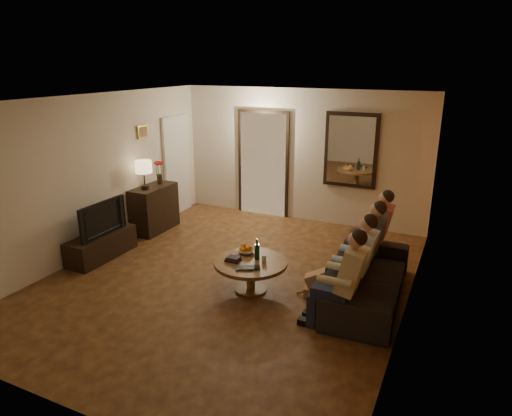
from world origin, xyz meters
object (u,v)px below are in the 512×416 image
at_px(person_d, 376,234).
at_px(wine_bottle, 257,249).
at_px(person_c, 367,248).
at_px(coffee_table, 251,276).
at_px(table_lamp, 144,175).
at_px(laptop, 248,269).
at_px(person_b, 357,265).
at_px(dog, 323,279).
at_px(bowl, 246,251).
at_px(dresser, 154,208).
at_px(person_a, 345,285).
at_px(tv_stand, 101,246).
at_px(tv, 98,218).
at_px(sofa, 369,277).

height_order(person_d, wine_bottle, person_d).
height_order(person_c, coffee_table, person_c).
xyz_separation_m(table_lamp, laptop, (2.81, -1.47, -0.67)).
xyz_separation_m(person_b, dog, (-0.45, 0.05, -0.32)).
height_order(person_d, bowl, person_d).
bearing_deg(coffee_table, laptop, -70.35).
bearing_deg(dresser, coffee_table, -27.44).
bearing_deg(person_d, coffee_table, -136.11).
xyz_separation_m(bowl, laptop, (0.28, -0.50, -0.02)).
bearing_deg(person_a, tv_stand, 174.35).
xyz_separation_m(tv, dog, (3.69, 0.24, -0.41)).
bearing_deg(person_d, wine_bottle, -137.25).
height_order(person_c, person_d, same).
xyz_separation_m(sofa, bowl, (-1.71, -0.25, 0.16)).
relative_size(tv_stand, person_c, 1.02).
relative_size(table_lamp, bowl, 2.08).
bearing_deg(tv_stand, wine_bottle, 2.41).
bearing_deg(tv, bowl, -84.67).
bearing_deg(dog, coffee_table, -177.36).
xyz_separation_m(dresser, person_c, (4.14, -0.63, 0.17)).
relative_size(sofa, laptop, 6.67).
bearing_deg(tv, person_b, -87.36).
height_order(tv, person_a, person_a).
bearing_deg(table_lamp, laptop, -27.57).
height_order(tv_stand, wine_bottle, wine_bottle).
relative_size(person_a, dog, 2.14).
bearing_deg(person_b, coffee_table, -173.02).
bearing_deg(sofa, coffee_table, 104.52).
bearing_deg(person_d, dresser, 179.56).
bearing_deg(bowl, tv, -174.67).
height_order(person_b, dog, person_b).
relative_size(person_a, coffee_table, 1.18).
bearing_deg(person_b, person_a, -90.00).
distance_m(person_c, person_d, 0.60).
height_order(tv, sofa, tv).
bearing_deg(person_a, wine_bottle, 159.16).
xyz_separation_m(person_d, bowl, (-1.61, -1.15, -0.12)).
xyz_separation_m(tv_stand, bowl, (2.53, 0.24, 0.28)).
distance_m(tv_stand, bowl, 2.56).
bearing_deg(person_c, person_a, -90.00).
distance_m(tv_stand, person_a, 4.18).
bearing_deg(coffee_table, dresser, 152.56).
relative_size(table_lamp, tv, 0.55).
distance_m(person_a, laptop, 1.34).
bearing_deg(tv_stand, laptop, -5.37).
relative_size(sofa, person_d, 1.83).
bearing_deg(sofa, laptop, 115.11).
bearing_deg(dog, tv, 173.50).
xyz_separation_m(dresser, tv_stand, (0.00, -1.42, -0.23)).
xyz_separation_m(wine_bottle, laptop, (0.05, -0.38, -0.14)).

